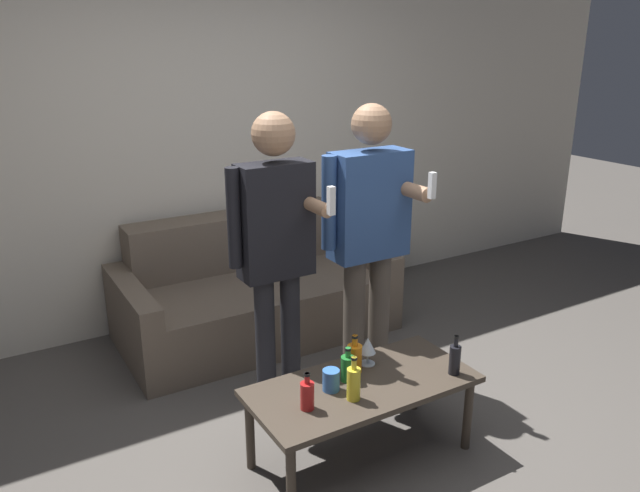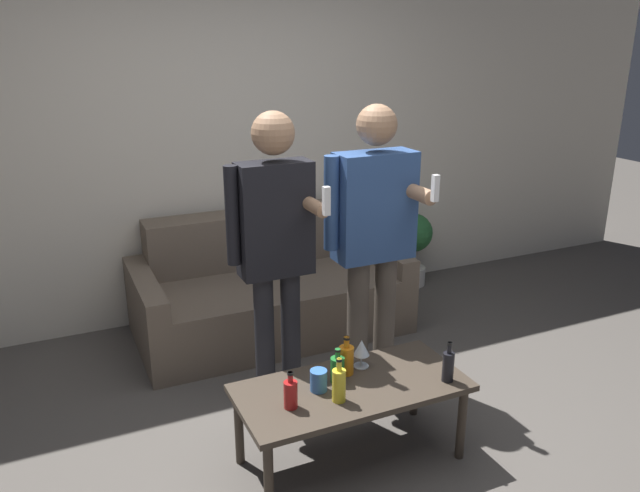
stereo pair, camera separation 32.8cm
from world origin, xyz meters
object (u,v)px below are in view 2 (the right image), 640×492
at_px(couch, 268,290).
at_px(person_standing_right, 373,230).
at_px(person_standing_left, 275,240).
at_px(coffee_table, 352,393).
at_px(bottle_orange, 346,359).

xyz_separation_m(couch, person_standing_right, (0.29, -0.98, 0.69)).
bearing_deg(person_standing_left, person_standing_right, -0.31).
bearing_deg(person_standing_right, coffee_table, -125.96).
height_order(coffee_table, bottle_orange, bottle_orange).
height_order(coffee_table, person_standing_right, person_standing_right).
bearing_deg(person_standing_left, bottle_orange, -70.52).
xyz_separation_m(couch, bottle_orange, (-0.12, -1.47, 0.22)).
distance_m(bottle_orange, person_standing_right, 0.80).
height_order(bottle_orange, person_standing_right, person_standing_right).
distance_m(person_standing_left, person_standing_right, 0.58).
distance_m(coffee_table, bottle_orange, 0.17).
height_order(couch, person_standing_left, person_standing_left).
distance_m(coffee_table, person_standing_right, 0.95).
relative_size(coffee_table, person_standing_right, 0.67).
bearing_deg(couch, coffee_table, -95.36).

